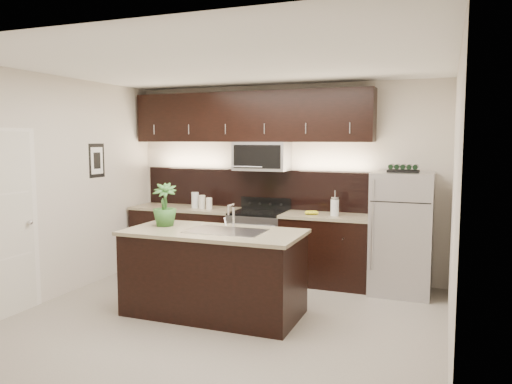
# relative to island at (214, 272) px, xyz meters

# --- Properties ---
(ground) EXTENTS (4.50, 4.50, 0.00)m
(ground) POSITION_rel_island_xyz_m (0.19, -0.10, -0.47)
(ground) COLOR gray
(ground) RESTS_ON ground
(room_walls) EXTENTS (4.52, 4.02, 2.71)m
(room_walls) POSITION_rel_island_xyz_m (0.08, -0.14, 1.22)
(room_walls) COLOR beige
(room_walls) RESTS_ON ground
(counter_run) EXTENTS (3.51, 0.65, 0.94)m
(counter_run) POSITION_rel_island_xyz_m (-0.27, 1.59, -0.00)
(counter_run) COLOR black
(counter_run) RESTS_ON ground
(upper_fixtures) EXTENTS (3.49, 0.40, 1.66)m
(upper_fixtures) POSITION_rel_island_xyz_m (-0.24, 1.74, 1.67)
(upper_fixtures) COLOR black
(upper_fixtures) RESTS_ON counter_run
(island) EXTENTS (1.96, 0.96, 0.94)m
(island) POSITION_rel_island_xyz_m (0.00, 0.00, 0.00)
(island) COLOR black
(island) RESTS_ON ground
(sink_faucet) EXTENTS (0.84, 0.50, 0.28)m
(sink_faucet) POSITION_rel_island_xyz_m (0.15, 0.01, 0.48)
(sink_faucet) COLOR silver
(sink_faucet) RESTS_ON island
(refrigerator) EXTENTS (0.74, 0.67, 1.53)m
(refrigerator) POSITION_rel_island_xyz_m (1.87, 1.53, 0.29)
(refrigerator) COLOR #B2B2B7
(refrigerator) RESTS_ON ground
(wine_rack) EXTENTS (0.38, 0.23, 0.09)m
(wine_rack) POSITION_rel_island_xyz_m (1.87, 1.53, 1.10)
(wine_rack) COLOR black
(wine_rack) RESTS_ON refrigerator
(plant) EXTENTS (0.36, 0.36, 0.49)m
(plant) POSITION_rel_island_xyz_m (-0.66, 0.07, 0.71)
(plant) COLOR #316528
(plant) RESTS_ON island
(canisters) EXTENTS (0.34, 0.14, 0.23)m
(canisters) POSITION_rel_island_xyz_m (-0.94, 1.52, 0.57)
(canisters) COLOR silver
(canisters) RESTS_ON counter_run
(french_press) EXTENTS (0.11, 0.11, 0.33)m
(french_press) POSITION_rel_island_xyz_m (1.01, 1.54, 0.59)
(french_press) COLOR silver
(french_press) RESTS_ON counter_run
(bananas) EXTENTS (0.22, 0.19, 0.06)m
(bananas) POSITION_rel_island_xyz_m (0.66, 1.51, 0.50)
(bananas) COLOR yellow
(bananas) RESTS_ON counter_run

